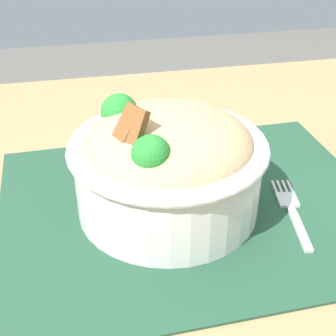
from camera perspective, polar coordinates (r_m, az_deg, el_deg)
The scene contains 4 objects.
table at distance 0.59m, azimuth 3.10°, elevation -8.59°, with size 1.38×0.79×0.75m.
placemat at distance 0.53m, azimuth 2.81°, elevation -4.52°, with size 0.42×0.32×0.00m, color #1E422D.
bowl at distance 0.50m, azimuth -0.09°, elevation 0.85°, with size 0.24×0.24×0.13m.
fork at distance 0.54m, azimuth 14.47°, elevation -4.82°, with size 0.04×0.12×0.00m.
Camera 1 is at (-0.12, -0.43, 1.07)m, focal length 51.28 mm.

